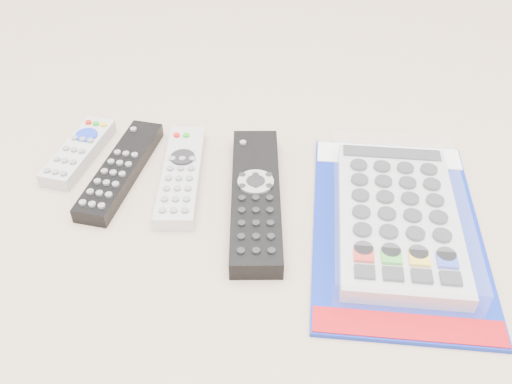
% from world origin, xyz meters
% --- Properties ---
extents(remote_small_grey, '(0.06, 0.15, 0.02)m').
position_xyz_m(remote_small_grey, '(-0.21, 0.02, 0.01)').
color(remote_small_grey, '#A8A8AA').
rests_on(remote_small_grey, ground).
extents(remote_slim_black, '(0.06, 0.20, 0.02)m').
position_xyz_m(remote_slim_black, '(-0.14, -0.00, 0.01)').
color(remote_slim_black, black).
rests_on(remote_slim_black, ground).
extents(remote_silver_dvd, '(0.08, 0.20, 0.02)m').
position_xyz_m(remote_silver_dvd, '(-0.06, -0.00, 0.01)').
color(remote_silver_dvd, silver).
rests_on(remote_silver_dvd, ground).
extents(remote_large_black, '(0.10, 0.26, 0.03)m').
position_xyz_m(remote_large_black, '(0.04, -0.03, 0.01)').
color(remote_large_black, black).
rests_on(remote_large_black, ground).
extents(jumbo_remote_packaged, '(0.22, 0.34, 0.04)m').
position_xyz_m(jumbo_remote_packaged, '(0.22, -0.04, 0.02)').
color(jumbo_remote_packaged, '#0D2398').
rests_on(jumbo_remote_packaged, ground).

